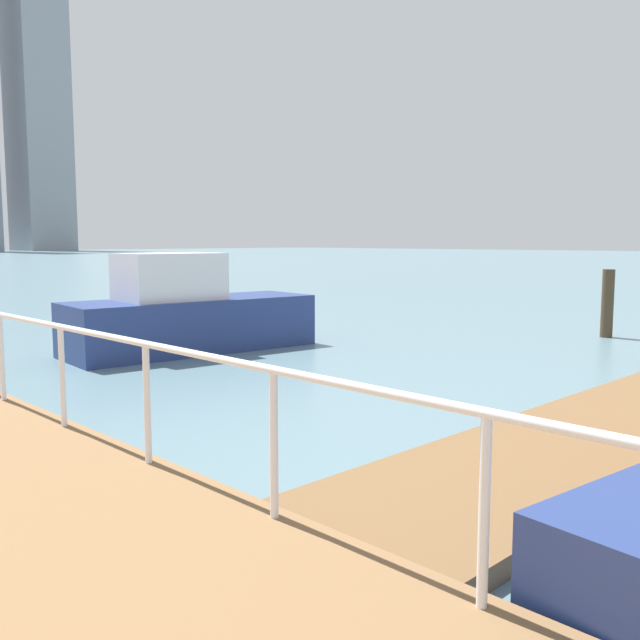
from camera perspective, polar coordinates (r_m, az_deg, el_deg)
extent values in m
plane|color=slate|center=(18.46, -24.49, -1.29)|extent=(300.00, 300.00, 0.00)
cube|color=brown|center=(8.76, 21.88, -8.75)|extent=(10.18, 2.00, 0.18)
cylinder|color=white|center=(3.85, 13.33, -15.07)|extent=(0.06, 0.06, 1.05)
cylinder|color=white|center=(4.89, -3.81, -10.16)|extent=(0.06, 0.06, 1.05)
cylinder|color=white|center=(6.22, -14.02, -6.70)|extent=(0.06, 0.06, 1.05)
cylinder|color=white|center=(7.69, -20.41, -4.40)|extent=(0.06, 0.06, 1.05)
cylinder|color=white|center=(9.23, -24.68, -2.81)|extent=(0.06, 0.06, 1.05)
cylinder|color=white|center=(7.61, -20.56, -0.51)|extent=(0.06, 30.24, 0.06)
cylinder|color=#473826|center=(18.09, 22.54, 1.27)|extent=(0.28, 0.28, 1.64)
cube|color=navy|center=(14.95, -10.47, -0.38)|extent=(5.39, 2.29, 1.11)
cube|color=white|center=(14.63, -12.27, 3.51)|extent=(2.12, 1.62, 0.96)
cube|color=#8C939E|center=(179.15, -22.33, 18.73)|extent=(10.72, 13.33, 83.08)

